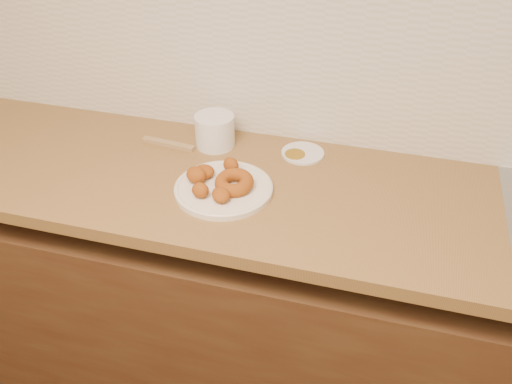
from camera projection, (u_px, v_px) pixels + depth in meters
base_cabinet at (307, 318)px, 1.81m from camera, size 3.60×0.60×0.77m
butcher_block at (108, 166)px, 1.67m from camera, size 2.30×0.62×0.04m
backsplash at (342, 52)px, 1.57m from camera, size 3.60×0.02×0.60m
donut_plate at (224, 189)px, 1.52m from camera, size 0.28×0.28×0.02m
ring_donut at (234, 182)px, 1.49m from camera, size 0.11×0.12×0.05m
fried_dough_chunks at (209, 178)px, 1.51m from camera, size 0.17×0.21×0.05m
plastic_tub at (215, 131)px, 1.70m from camera, size 0.15×0.15×0.10m
tub_lid at (303, 153)px, 1.68m from camera, size 0.15×0.15×0.01m
brass_jar_lid at (295, 155)px, 1.67m from camera, size 0.07×0.07×0.01m
wooden_utensil at (168, 144)px, 1.72m from camera, size 0.18×0.04×0.01m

